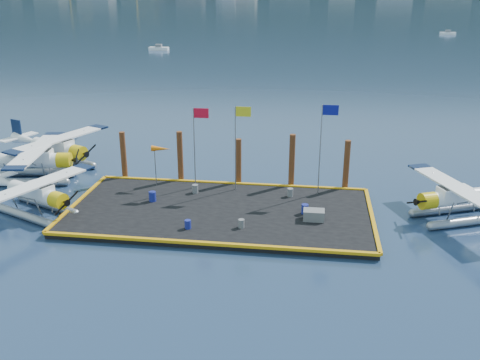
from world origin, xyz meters
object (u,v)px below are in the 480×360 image
at_px(drum_2, 305,209).
at_px(windsock, 161,150).
at_px(seaplane_c, 57,150).
at_px(drum_5, 195,189).
at_px(piling_4, 346,167).
at_px(drum_1, 241,224).
at_px(drum_4, 290,192).
at_px(piling_2, 239,163).
at_px(drum_3, 188,224).
at_px(flagpole_blue, 324,136).
at_px(flagpole_red, 197,136).
at_px(flagpole_yellow, 238,136).
at_px(drum_0, 152,196).
at_px(seaplane_d, 458,200).
at_px(seaplane_b, 33,162).
at_px(piling_3, 292,162).
at_px(crate, 314,215).
at_px(piling_1, 180,158).
at_px(seaplane_a, 36,196).
at_px(piling_0, 124,157).

bearing_deg(drum_2, windsock, 160.95).
distance_m(seaplane_c, drum_5, 13.86).
xyz_separation_m(drum_2, piling_4, (2.85, 5.29, 1.28)).
height_order(drum_1, drum_4, drum_4).
xyz_separation_m(drum_1, piling_2, (-1.30, 7.99, 1.23)).
xyz_separation_m(drum_3, flagpole_blue, (8.16, 6.97, 4.01)).
height_order(flagpole_red, flagpole_yellow, flagpole_yellow).
xyz_separation_m(drum_2, piling_2, (-5.15, 5.29, 1.18)).
height_order(drum_0, windsock, windsock).
distance_m(seaplane_c, seaplane_d, 31.36).
xyz_separation_m(seaplane_b, seaplane_d, (31.13, -3.11, -0.12)).
xyz_separation_m(drum_1, piling_3, (2.70, 7.99, 1.48)).
xyz_separation_m(drum_4, piling_3, (-0.04, 2.41, 1.45)).
bearing_deg(seaplane_d, crate, 81.03).
relative_size(drum_3, piling_3, 0.13).
height_order(seaplane_c, piling_1, piling_1).
bearing_deg(piling_3, piling_2, 180.00).
bearing_deg(crate, drum_1, -158.07).
height_order(piling_3, piling_4, piling_3).
relative_size(drum_2, drum_3, 1.16).
bearing_deg(drum_2, drum_4, 111.05).
distance_m(drum_0, flagpole_red, 5.39).
xyz_separation_m(seaplane_a, piling_2, (12.65, 6.99, 0.54)).
relative_size(drum_3, crate, 0.41).
height_order(drum_0, flagpole_blue, flagpole_blue).
bearing_deg(windsock, piling_2, 16.15).
bearing_deg(flagpole_red, drum_2, -24.89).
distance_m(seaplane_c, drum_2, 22.22).
bearing_deg(flagpole_yellow, flagpole_blue, -0.00).
xyz_separation_m(drum_0, piling_1, (0.90, 4.59, 1.35)).
height_order(seaplane_c, drum_3, seaplane_c).
distance_m(seaplane_a, piling_3, 18.08).
xyz_separation_m(drum_5, piling_1, (-1.70, 2.64, 1.39)).
distance_m(drum_2, windsock, 11.57).
xyz_separation_m(flagpole_blue, piling_3, (-2.20, 1.60, -2.54)).
height_order(windsock, piling_0, piling_0).
bearing_deg(drum_1, piling_2, 99.21).
bearing_deg(drum_2, drum_5, 161.62).
bearing_deg(seaplane_b, piling_3, 83.91).
bearing_deg(flagpole_blue, drum_2, -105.87).
xyz_separation_m(seaplane_d, piling_3, (-11.03, 3.97, 0.75)).
bearing_deg(drum_5, piling_0, 156.91).
bearing_deg(drum_3, flagpole_yellow, 72.73).
height_order(drum_4, piling_3, piling_3).
distance_m(flagpole_blue, piling_0, 15.51).
bearing_deg(crate, seaplane_b, 166.26).
bearing_deg(piling_1, drum_3, -73.51).
distance_m(drum_5, piling_2, 4.03).
bearing_deg(crate, drum_0, 171.76).
relative_size(seaplane_b, flagpole_yellow, 1.59).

